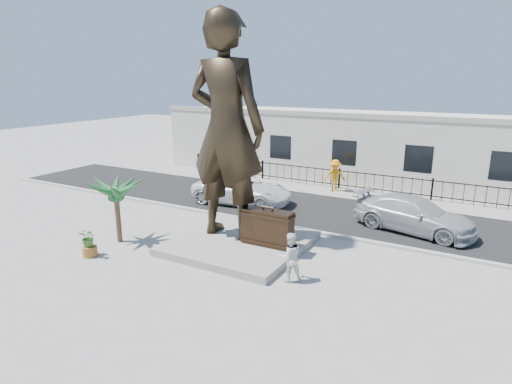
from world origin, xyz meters
TOP-DOWN VIEW (x-y plane):
  - ground at (0.00, 0.00)m, footprint 100.00×100.00m
  - street at (0.00, 8.00)m, footprint 40.00×7.00m
  - curb at (0.00, 4.50)m, footprint 40.00×0.25m
  - far_sidewalk at (0.00, 12.00)m, footprint 40.00×2.50m
  - plinth at (-0.50, 1.50)m, footprint 5.20×5.20m
  - fence at (0.00, 12.80)m, footprint 22.00×0.10m
  - building at (0.00, 17.00)m, footprint 28.00×7.00m
  - statue at (-1.24, 1.78)m, footprint 3.36×2.24m
  - suitcase at (0.77, 1.58)m, footprint 2.07×0.69m
  - tourist at (2.62, -0.32)m, footprint 1.08×1.07m
  - car_white at (-3.66, 7.01)m, footprint 5.77×3.13m
  - car_silver at (5.48, 6.96)m, footprint 5.74×3.29m
  - worker at (-0.02, 11.98)m, footprint 1.46×1.28m
  - palm_tree at (-5.29, -0.54)m, footprint 1.80×1.80m
  - planter at (-5.14, -2.24)m, footprint 0.56×0.56m
  - shrub at (-5.14, -2.24)m, footprint 0.77×0.69m

SIDE VIEW (x-z plane):
  - ground at x=0.00m, z-range 0.00..0.00m
  - palm_tree at x=-5.29m, z-range -1.60..1.60m
  - street at x=0.00m, z-range 0.00..0.01m
  - far_sidewalk at x=0.00m, z-range 0.00..0.02m
  - curb at x=0.00m, z-range 0.00..0.12m
  - plinth at x=-0.50m, z-range 0.00..0.30m
  - planter at x=-5.14m, z-range 0.00..0.40m
  - fence at x=0.00m, z-range 0.00..1.20m
  - shrub at x=-5.14m, z-range 0.40..1.15m
  - car_white at x=-3.66m, z-range 0.01..1.55m
  - car_silver at x=5.48m, z-range 0.01..1.58m
  - tourist at x=2.62m, z-range 0.00..1.76m
  - worker at x=-0.02m, z-range 0.02..1.99m
  - suitcase at x=0.77m, z-range 0.30..1.75m
  - building at x=0.00m, z-range 0.00..4.40m
  - statue at x=-1.24m, z-range 0.30..9.38m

